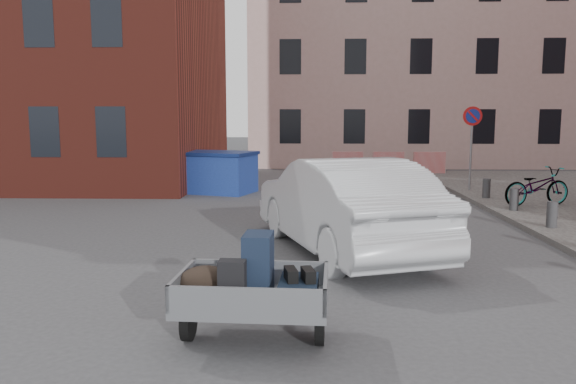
{
  "coord_description": "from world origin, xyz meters",
  "views": [
    {
      "loc": [
        0.82,
        -8.48,
        2.44
      ],
      "look_at": [
        0.47,
        1.52,
        1.1
      ],
      "focal_mm": 35.0,
      "sensor_mm": 36.0,
      "label": 1
    }
  ],
  "objects_px": {
    "silver_car": "(343,205)",
    "bicycle": "(537,186)",
    "trailer": "(252,288)",
    "dumpster": "(206,172)"
  },
  "relations": [
    {
      "from": "silver_car",
      "to": "bicycle",
      "type": "bearing_deg",
      "value": -157.64
    },
    {
      "from": "silver_car",
      "to": "bicycle",
      "type": "xyz_separation_m",
      "value": [
        5.39,
        4.76,
        -0.23
      ]
    },
    {
      "from": "trailer",
      "to": "bicycle",
      "type": "bearing_deg",
      "value": 56.49
    },
    {
      "from": "trailer",
      "to": "dumpster",
      "type": "xyz_separation_m",
      "value": [
        -2.74,
        12.31,
        0.06
      ]
    },
    {
      "from": "dumpster",
      "to": "bicycle",
      "type": "height_order",
      "value": "dumpster"
    },
    {
      "from": "dumpster",
      "to": "bicycle",
      "type": "bearing_deg",
      "value": -1.36
    },
    {
      "from": "trailer",
      "to": "dumpster",
      "type": "bearing_deg",
      "value": 105.35
    },
    {
      "from": "dumpster",
      "to": "bicycle",
      "type": "relative_size",
      "value": 1.83
    },
    {
      "from": "silver_car",
      "to": "trailer",
      "type": "bearing_deg",
      "value": 54.77
    },
    {
      "from": "trailer",
      "to": "dumpster",
      "type": "relative_size",
      "value": 0.52
    }
  ]
}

